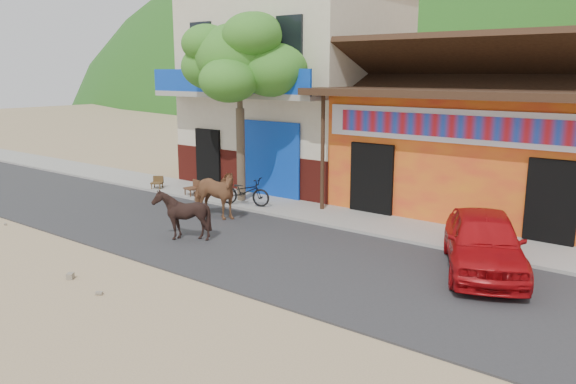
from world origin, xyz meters
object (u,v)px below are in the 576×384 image
object	(u,v)px
cow_dark	(182,215)
cafe_chair_left	(192,181)
cafe_chair_right	(157,177)
tree	(240,108)
scooter	(245,192)
cow_tan	(213,194)
red_car	(484,242)

from	to	relation	value
cow_dark	cafe_chair_left	bearing A→B (deg)	-128.24
cow_dark	cafe_chair_right	size ratio (longest dim) A/B	1.60
tree	scooter	xyz separation A→B (m)	(0.60, -0.50, -2.56)
tree	cow_tan	size ratio (longest dim) A/B	3.45
red_car	cow_tan	bearing A→B (deg)	158.01
scooter	cafe_chair_right	xyz separation A→B (m)	(-4.28, 0.00, -0.04)
scooter	cafe_chair_left	size ratio (longest dim) A/B	1.77
scooter	cafe_chair_left	xyz separation A→B (m)	(-2.43, 0.00, 0.03)
red_car	tree	bearing A→B (deg)	144.23
red_car	scooter	bearing A→B (deg)	146.92
scooter	cafe_chair_left	bearing A→B (deg)	73.03
cafe_chair_left	cow_tan	bearing A→B (deg)	-18.88
cow_tan	cafe_chair_left	size ratio (longest dim) A/B	1.82
tree	cafe_chair_right	distance (m)	4.53
cow_tan	red_car	distance (m)	7.80
cow_dark	cafe_chair_left	size ratio (longest dim) A/B	1.37
cow_dark	scooter	size ratio (longest dim) A/B	0.78
cow_tan	cafe_chair_left	xyz separation A→B (m)	(-2.58, 1.54, -0.18)
scooter	cow_tan	bearing A→B (deg)	168.49
cow_tan	scooter	xyz separation A→B (m)	(-0.15, 1.54, -0.21)
cow_tan	cafe_chair_right	bearing A→B (deg)	64.79
cow_tan	cafe_chair_right	size ratio (longest dim) A/B	2.13
cow_dark	red_car	xyz separation A→B (m)	(6.90, 2.39, 0.00)
cow_dark	cow_tan	bearing A→B (deg)	-148.72
tree	cow_tan	world-z (taller)	tree
scooter	cafe_chair_right	distance (m)	4.29
tree	cow_tan	distance (m)	3.20
cow_tan	cow_dark	distance (m)	2.20
scooter	cafe_chair_right	size ratio (longest dim) A/B	2.07
tree	cafe_chair_right	size ratio (longest dim) A/B	7.36
cow_tan	red_car	size ratio (longest dim) A/B	0.45
cow_tan	cow_dark	size ratio (longest dim) A/B	1.33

